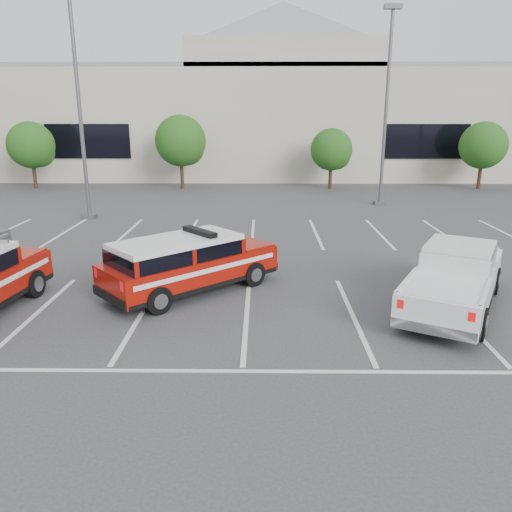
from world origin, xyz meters
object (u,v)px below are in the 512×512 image
Objects in this scene: tree_mid_left at (182,143)px; light_pole_left at (79,107)px; tree_mid_right at (333,151)px; white_pickup at (454,284)px; light_pole_mid at (386,108)px; fire_chief_suv at (189,267)px; convention_building at (259,116)px; tree_left at (33,147)px; tree_right at (484,147)px.

light_pole_left is (-3.09, -10.05, 2.14)m from tree_mid_left.
tree_mid_left is 10.01m from tree_mid_right.
tree_mid_left is at bearing 144.53° from white_pickup.
fire_chief_suv is (-8.70, -14.25, -4.46)m from light_pole_mid.
tree_mid_right is (4.91, -9.82, -2.22)m from convention_building.
fire_chief_suv is at bearing -56.94° from tree_left.
tree_mid_right is 21.48m from fire_chief_suv.
tree_left is 24.30m from fire_chief_suv.
light_pole_mid is (6.82, -15.86, 0.47)m from convention_building.
tree_left is 29.61m from white_pickup.
convention_building is at bearing 116.57° from tree_mid_right.
light_pole_mid reaches higher than tree_mid_right.
light_pole_mid reaches higher than fire_chief_suv.
convention_building reaches higher than light_pole_mid.
light_pole_left is (-8.18, -19.86, 0.47)m from convention_building.
tree_mid_left is at bearing 180.00° from tree_mid_right.
light_pole_mid is (1.91, -6.05, 2.68)m from tree_mid_right.
tree_right is 0.89× the size of fire_chief_suv.
fire_chief_suv is at bearing -58.42° from light_pole_left.
light_pole_left is (-13.09, -10.05, 2.68)m from tree_mid_right.
tree_left is (-15.09, -9.82, -1.95)m from convention_building.
tree_right is at bearing -0.00° from tree_mid_left.
tree_mid_left is 0.97× the size of fire_chief_suv.
convention_building is 11.19m from tree_mid_left.
fire_chief_suv is 0.89× the size of white_pickup.
convention_building is 17.27m from light_pole_mid.
tree_left is 1.00× the size of tree_right.
tree_left is 30.00m from tree_right.
convention_building is at bearing 134.22° from fire_chief_suv.
light_pole_mid is at bearing -143.23° from tree_right.
tree_mid_right is at bearing 107.52° from light_pole_mid.
tree_right is 0.43× the size of light_pole_left.
white_pickup is at bearing -89.14° from tree_mid_right.
convention_building is 10.77× the size of white_pickup.
tree_right reaches higher than white_pickup.
tree_right is 0.79× the size of white_pickup.
light_pole_mid is at bearing -26.92° from tree_mid_left.
tree_left is at bearing 162.30° from white_pickup.
light_pole_left is at bearing 169.37° from fire_chief_suv.
tree_left is 0.89× the size of fire_chief_suv.
white_pickup is (0.32, -21.43, -1.85)m from tree_mid_right.
tree_mid_left is 1.21× the size of tree_mid_right.
light_pole_left is at bearing 168.50° from white_pickup.
light_pole_mid is at bearing 14.93° from light_pole_left.
tree_right reaches higher than fire_chief_suv.
convention_building reaches higher than tree_right.
light_pole_mid is (-8.09, -6.05, 2.41)m from tree_right.
tree_left is 0.43× the size of light_pole_mid.
tree_right is 23.61m from white_pickup.
light_pole_left reaches higher than tree_right.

